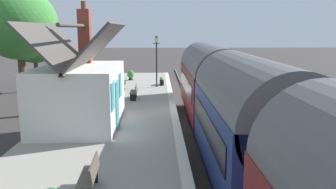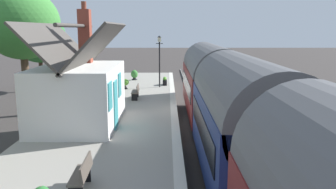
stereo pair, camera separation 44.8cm
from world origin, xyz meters
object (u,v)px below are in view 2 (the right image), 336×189
Objects in this scene: planter_by_door at (165,81)px; bench_mid_platform at (136,91)px; station_building at (80,91)px; train at (241,120)px; lamp_post_platform at (159,51)px; tree_far_left at (22,24)px; planter_edge_near at (89,91)px; tree_distant at (39,38)px; bench_near_building at (82,174)px; planter_under_sign at (125,83)px; planter_corner_building at (134,75)px.

bench_mid_platform is at bearing 162.43° from planter_by_door.
train is at bearing -124.53° from station_building.
lamp_post_platform is 0.51× the size of tree_far_left.
tree_distant is (7.56, 5.67, 3.16)m from planter_edge_near.
bench_mid_platform is (12.54, -0.34, 0.00)m from bench_near_building.
tree_distant is at bearing 35.76° from train.
planter_by_door is 3.42m from planter_under_sign.
train is 15.91m from planter_by_door.
bench_near_building is (-2.40, 4.70, -0.85)m from train.
planter_by_door is 1.06× the size of planter_under_sign.
planter_edge_near is 0.89× the size of planter_corner_building.
tree_far_left reaches higher than bench_mid_platform.
train reaches higher than planter_under_sign.
planter_edge_near is at bearing 133.02° from lamp_post_platform.
station_building is at bearing 175.23° from planter_corner_building.
tree_distant is at bearing 91.81° from planter_corner_building.
station_building is 4.17× the size of bench_near_building.
train is 18.00× the size of bench_mid_platform.
bench_mid_platform is 5.80m from planter_by_door.
planter_under_sign is 0.11× the size of tree_far_left.
tree_distant is at bearing 47.40° from bench_mid_platform.
bench_near_building is 17.26m from lamp_post_platform.
planter_under_sign is at bearing 2.73° from bench_near_building.
station_building is 6.33m from planter_edge_near.
planter_by_door is at bearing -18.53° from station_building.
station_building is 9.50m from planter_under_sign.
tree_far_left is (5.16, 4.50, 3.03)m from station_building.
train reaches higher than planter_by_door.
station_building is at bearing -170.92° from planter_edge_near.
tree_distant is 8.87m from tree_far_left.
bench_near_building is 22.36m from tree_distant.
planter_by_door is 11.11m from tree_far_left.
planter_corner_building is 8.44m from tree_distant.
tree_distant reaches higher than planter_corner_building.
station_building is at bearing 174.45° from planter_under_sign.
bench_near_building is at bearing 173.40° from planter_by_door.
tree_distant is 0.87× the size of tree_far_left.
bench_near_building is 1.01× the size of bench_mid_platform.
tree_distant is (2.46, 10.43, 3.27)m from planter_by_door.
planter_by_door is (18.06, -2.09, -0.17)m from bench_near_building.
planter_corner_building is 0.22× the size of lamp_post_platform.
planter_by_door is 1.12× the size of planter_edge_near.
bench_mid_platform is at bearing -132.60° from tree_distant.
lamp_post_platform is at bearing -16.86° from bench_mid_platform.
planter_edge_near is 0.10× the size of tree_far_left.
tree_distant is (3.48, 10.04, 0.93)m from lamp_post_platform.
bench_mid_platform is 5.18m from lamp_post_platform.
bench_mid_platform reaches higher than planter_corner_building.
bench_near_building is at bearing -152.67° from tree_far_left.
planter_by_door is (5.52, -1.75, -0.17)m from bench_mid_platform.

